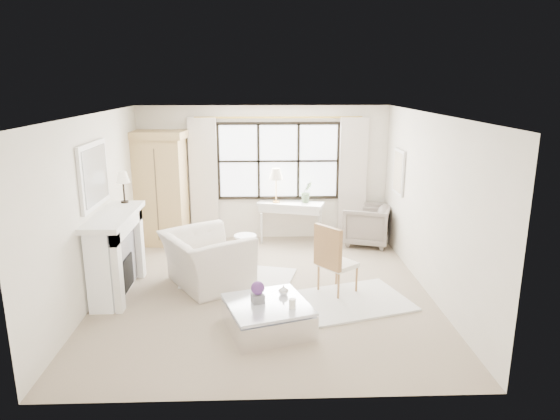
# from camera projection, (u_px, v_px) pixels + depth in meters

# --- Properties ---
(floor) EXTENTS (5.50, 5.50, 0.00)m
(floor) POSITION_uv_depth(u_px,v_px,m) (265.00, 290.00, 7.77)
(floor) COLOR tan
(floor) RESTS_ON ground
(ceiling) EXTENTS (5.50, 5.50, 0.00)m
(ceiling) POSITION_uv_depth(u_px,v_px,m) (264.00, 114.00, 7.09)
(ceiling) COLOR white
(ceiling) RESTS_ON ground
(wall_back) EXTENTS (5.00, 0.00, 5.00)m
(wall_back) POSITION_uv_depth(u_px,v_px,m) (264.00, 173.00, 10.09)
(wall_back) COLOR white
(wall_back) RESTS_ON ground
(wall_front) EXTENTS (5.00, 0.00, 5.00)m
(wall_front) POSITION_uv_depth(u_px,v_px,m) (266.00, 276.00, 4.77)
(wall_front) COLOR silver
(wall_front) RESTS_ON ground
(wall_left) EXTENTS (0.00, 5.50, 5.50)m
(wall_left) POSITION_uv_depth(u_px,v_px,m) (95.00, 208.00, 7.34)
(wall_left) COLOR silver
(wall_left) RESTS_ON ground
(wall_right) EXTENTS (0.00, 5.50, 5.50)m
(wall_right) POSITION_uv_depth(u_px,v_px,m) (430.00, 205.00, 7.51)
(wall_right) COLOR beige
(wall_right) RESTS_ON ground
(window_pane) EXTENTS (2.40, 0.02, 1.50)m
(window_pane) POSITION_uv_depth(u_px,v_px,m) (278.00, 161.00, 10.02)
(window_pane) COLOR silver
(window_pane) RESTS_ON wall_back
(window_frame) EXTENTS (2.50, 0.04, 1.50)m
(window_frame) POSITION_uv_depth(u_px,v_px,m) (278.00, 161.00, 10.01)
(window_frame) COLOR black
(window_frame) RESTS_ON wall_back
(curtain_rod) EXTENTS (3.30, 0.04, 0.04)m
(curtain_rod) POSITION_uv_depth(u_px,v_px,m) (278.00, 117.00, 9.74)
(curtain_rod) COLOR gold
(curtain_rod) RESTS_ON wall_back
(curtain_left) EXTENTS (0.55, 0.10, 2.47)m
(curtain_left) POSITION_uv_depth(u_px,v_px,m) (204.00, 180.00, 9.98)
(curtain_left) COLOR beige
(curtain_left) RESTS_ON ground
(curtain_right) EXTENTS (0.55, 0.10, 2.47)m
(curtain_right) POSITION_uv_depth(u_px,v_px,m) (353.00, 179.00, 10.08)
(curtain_right) COLOR beige
(curtain_right) RESTS_ON ground
(fireplace) EXTENTS (0.58, 1.66, 1.26)m
(fireplace) POSITION_uv_depth(u_px,v_px,m) (114.00, 253.00, 7.53)
(fireplace) COLOR white
(fireplace) RESTS_ON ground
(mirror_frame) EXTENTS (0.05, 1.15, 0.95)m
(mirror_frame) POSITION_uv_depth(u_px,v_px,m) (94.00, 175.00, 7.22)
(mirror_frame) COLOR white
(mirror_frame) RESTS_ON wall_left
(mirror_glass) EXTENTS (0.02, 1.00, 0.80)m
(mirror_glass) POSITION_uv_depth(u_px,v_px,m) (96.00, 175.00, 7.22)
(mirror_glass) COLOR #B5B9C0
(mirror_glass) RESTS_ON wall_left
(art_frame) EXTENTS (0.04, 0.62, 0.82)m
(art_frame) POSITION_uv_depth(u_px,v_px,m) (399.00, 172.00, 9.11)
(art_frame) COLOR silver
(art_frame) RESTS_ON wall_right
(art_canvas) EXTENTS (0.01, 0.52, 0.72)m
(art_canvas) POSITION_uv_depth(u_px,v_px,m) (398.00, 172.00, 9.11)
(art_canvas) COLOR beige
(art_canvas) RESTS_ON wall_right
(mantel_lamp) EXTENTS (0.22, 0.22, 0.51)m
(mantel_lamp) POSITION_uv_depth(u_px,v_px,m) (123.00, 179.00, 7.93)
(mantel_lamp) COLOR black
(mantel_lamp) RESTS_ON fireplace
(armoire) EXTENTS (1.20, 0.83, 2.24)m
(armoire) POSITION_uv_depth(u_px,v_px,m) (159.00, 188.00, 9.75)
(armoire) COLOR tan
(armoire) RESTS_ON floor
(console_table) EXTENTS (1.37, 0.79, 0.80)m
(console_table) POSITION_uv_depth(u_px,v_px,m) (291.00, 222.00, 10.10)
(console_table) COLOR silver
(console_table) RESTS_ON floor
(console_lamp) EXTENTS (0.28, 0.28, 0.69)m
(console_lamp) POSITION_uv_depth(u_px,v_px,m) (276.00, 175.00, 9.86)
(console_lamp) COLOR #B88740
(console_lamp) RESTS_ON console_table
(orchid_plant) EXTENTS (0.29, 0.26, 0.43)m
(orchid_plant) POSITION_uv_depth(u_px,v_px,m) (307.00, 192.00, 9.95)
(orchid_plant) COLOR #516A47
(orchid_plant) RESTS_ON console_table
(side_table) EXTENTS (0.40, 0.40, 0.51)m
(side_table) POSITION_uv_depth(u_px,v_px,m) (245.00, 245.00, 8.89)
(side_table) COLOR silver
(side_table) RESTS_ON floor
(rug_left) EXTENTS (1.92, 1.57, 0.03)m
(rug_left) POSITION_uv_depth(u_px,v_px,m) (240.00, 278.00, 8.20)
(rug_left) COLOR silver
(rug_left) RESTS_ON floor
(rug_right) EXTENTS (1.90, 1.63, 0.03)m
(rug_right) POSITION_uv_depth(u_px,v_px,m) (351.00, 301.00, 7.35)
(rug_right) COLOR silver
(rug_right) RESTS_ON floor
(club_armchair) EXTENTS (1.66, 1.71, 0.85)m
(club_armchair) POSITION_uv_depth(u_px,v_px,m) (207.00, 260.00, 7.88)
(club_armchair) COLOR silver
(club_armchair) RESTS_ON floor
(wingback_chair) EXTENTS (1.10, 1.09, 0.79)m
(wingback_chair) POSITION_uv_depth(u_px,v_px,m) (367.00, 225.00, 9.88)
(wingback_chair) COLOR gray
(wingback_chair) RESTS_ON floor
(french_chair) EXTENTS (0.68, 0.68, 1.08)m
(french_chair) POSITION_uv_depth(u_px,v_px,m) (336.00, 274.00, 7.60)
(french_chair) COLOR #A97947
(french_chair) RESTS_ON floor
(coffee_table) EXTENTS (1.26, 1.26, 0.38)m
(coffee_table) POSITION_uv_depth(u_px,v_px,m) (268.00, 317.00, 6.49)
(coffee_table) COLOR white
(coffee_table) RESTS_ON floor
(planter_box) EXTENTS (0.19, 0.19, 0.11)m
(planter_box) POSITION_uv_depth(u_px,v_px,m) (258.00, 298.00, 6.45)
(planter_box) COLOR slate
(planter_box) RESTS_ON coffee_table
(planter_flowers) EXTENTS (0.18, 0.18, 0.18)m
(planter_flowers) POSITION_uv_depth(u_px,v_px,m) (258.00, 288.00, 6.41)
(planter_flowers) COLOR #592D72
(planter_flowers) RESTS_ON planter_box
(pillar_candle) EXTENTS (0.09, 0.09, 0.12)m
(pillar_candle) POSITION_uv_depth(u_px,v_px,m) (292.00, 303.00, 6.29)
(pillar_candle) COLOR white
(pillar_candle) RESTS_ON coffee_table
(coffee_vase) EXTENTS (0.15, 0.15, 0.14)m
(coffee_vase) POSITION_uv_depth(u_px,v_px,m) (284.00, 290.00, 6.66)
(coffee_vase) COLOR silver
(coffee_vase) RESTS_ON coffee_table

